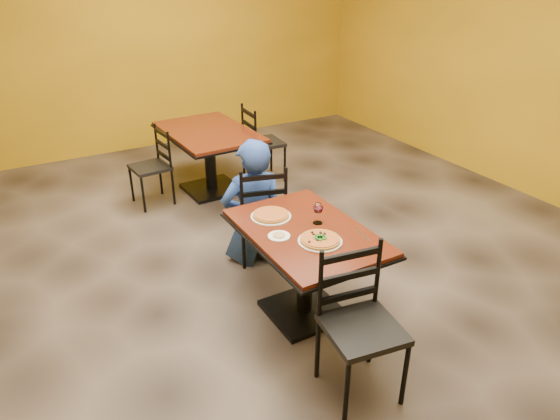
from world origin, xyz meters
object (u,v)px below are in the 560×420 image
chair_main_near (363,330)px  plate_far (271,216)px  table_second (209,146)px  wine_glass (318,212)px  chair_second_right (264,143)px  pizza_main (320,239)px  chair_main_far (260,210)px  plate_main (320,241)px  side_plate (279,236)px  table_main (305,253)px  chair_second_left (150,168)px  pizza_far (271,214)px  diner (253,201)px

chair_main_near → plate_far: chair_main_near is taller
table_second → wine_glass: (-0.15, -2.51, 0.28)m
chair_main_near → plate_far: bearing=98.7°
table_second → chair_second_right: chair_second_right is taller
pizza_main → wine_glass: (0.14, 0.24, 0.07)m
chair_main_far → wine_glass: bearing=107.2°
plate_main → side_plate: bearing=136.6°
chair_main_near → wine_glass: bearing=82.9°
chair_second_right → plate_far: 2.53m
table_main → wine_glass: bearing=19.6°
chair_second_left → chair_second_right: 1.43m
chair_main_far → side_plate: bearing=86.4°
chair_main_far → wine_glass: chair_main_far is taller
plate_main → pizza_far: 0.51m
chair_main_near → pizza_far: bearing=98.7°
plate_far → wine_glass: wine_glass is taller
chair_second_left → plate_far: chair_second_left is taller
diner → side_plate: bearing=84.6°
table_second → pizza_far: (-0.41, -2.25, 0.21)m
chair_main_near → pizza_main: bearing=88.8°
wine_glass → chair_main_near: bearing=-105.5°
chair_main_near → plate_main: size_ratio=3.17×
pizza_main → side_plate: (-0.21, 0.20, -0.02)m
pizza_main → side_plate: pizza_main is taller
chair_second_left → plate_far: size_ratio=2.78×
chair_second_right → pizza_far: (-1.12, -2.25, 0.30)m
plate_far → side_plate: (-0.10, -0.30, 0.00)m
table_second → side_plate: (-0.50, -2.55, 0.19)m
plate_far → side_plate: bearing=-108.0°
chair_main_far → diner: 0.12m
chair_main_near → chair_second_left: (-0.32, 3.40, -0.06)m
table_main → plate_main: 0.28m
chair_second_right → diner: (-0.95, -1.60, 0.10)m
chair_main_near → chair_main_far: chair_main_near is taller
chair_main_far → pizza_far: 0.74m
side_plate → wine_glass: wine_glass is taller
table_main → chair_main_near: (-0.12, -0.85, -0.07)m
diner → plate_far: diner is taller
plate_far → diner: bearing=75.5°
wine_glass → table_main: bearing=-160.4°
chair_second_right → wine_glass: 2.68m
chair_second_right → pizza_main: 2.94m
chair_main_near → plate_far: size_ratio=3.17×
chair_main_far → side_plate: 1.03m
chair_main_far → chair_second_left: 1.70m
chair_main_far → wine_glass: 0.97m
diner → pizza_far: (-0.17, -0.65, 0.19)m
pizza_main → pizza_far: 0.51m
table_main → pizza_far: (-0.13, 0.31, 0.21)m
plate_main → table_main: bearing=87.8°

